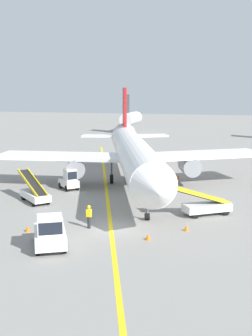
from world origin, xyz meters
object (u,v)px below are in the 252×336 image
(safety_cone_nose_left, at_px, (148,237))
(safety_cone_nose_right, at_px, (145,180))
(pushback_tug, at_px, (50,233))
(belt_loader_aft_hold, at_px, (35,193))
(safety_cone_tail_area, at_px, (28,229))
(safety_cone_wingtip_left, at_px, (178,177))
(belt_loader_forward_hold, at_px, (206,205))
(ground_crew_marshaller, at_px, (89,216))
(baggage_tug_near_wing, at_px, (69,180))
(airliner, at_px, (133,153))
(safety_cone_wingtip_right, at_px, (186,228))

(safety_cone_nose_left, xyz_separation_m, safety_cone_nose_right, (-4.27, 17.64, 0.00))
(pushback_tug, bearing_deg, belt_loader_aft_hold, 121.81)
(belt_loader_aft_hold, bearing_deg, pushback_tug, -58.19)
(safety_cone_tail_area, bearing_deg, safety_cone_wingtip_left, 70.87)
(pushback_tug, distance_m, safety_cone_wingtip_left, 24.11)
(belt_loader_forward_hold, xyz_separation_m, ground_crew_marshaller, (-7.74, -5.68, 0.13))
(belt_loader_forward_hold, height_order, belt_loader_aft_hold, same)
(belt_loader_forward_hold, height_order, ground_crew_marshaller, belt_loader_forward_hold)
(safety_cone_nose_left, height_order, safety_cone_wingtip_left, same)
(pushback_tug, bearing_deg, safety_cone_nose_left, 29.15)
(baggage_tug_near_wing, height_order, belt_loader_aft_hold, belt_loader_aft_hold)
(safety_cone_wingtip_left, bearing_deg, safety_cone_nose_left, -86.78)
(airliner, relative_size, safety_cone_tail_area, 77.81)
(belt_loader_forward_hold, bearing_deg, safety_cone_wingtip_right, -101.77)
(safety_cone_nose_right, bearing_deg, belt_loader_forward_hold, -55.29)
(belt_loader_forward_hold, distance_m, safety_cone_wingtip_left, 14.27)
(ground_crew_marshaller, height_order, safety_cone_tail_area, ground_crew_marshaller)
(baggage_tug_near_wing, bearing_deg, safety_cone_tail_area, -79.91)
(baggage_tug_near_wing, bearing_deg, safety_cone_nose_left, -48.79)
(pushback_tug, distance_m, safety_cone_tail_area, 3.93)
(ground_crew_marshaller, distance_m, safety_cone_wingtip_right, 6.97)
(baggage_tug_near_wing, height_order, belt_loader_forward_hold, belt_loader_forward_hold)
(ground_crew_marshaller, relative_size, safety_cone_wingtip_right, 3.86)
(safety_cone_nose_right, bearing_deg, safety_cone_wingtip_left, 43.24)
(ground_crew_marshaller, xyz_separation_m, safety_cone_wingtip_left, (3.47, 19.28, -0.69))
(safety_cone_tail_area, bearing_deg, belt_loader_aft_hold, 113.82)
(belt_loader_aft_hold, relative_size, safety_cone_wingtip_left, 10.34)
(belt_loader_aft_hold, height_order, safety_cone_wingtip_left, belt_loader_aft_hold)
(airliner, height_order, belt_loader_forward_hold, airliner)
(safety_cone_wingtip_left, xyz_separation_m, safety_cone_tail_area, (-7.35, -21.17, 0.00))
(safety_cone_wingtip_right, bearing_deg, safety_cone_nose_right, 113.22)
(airliner, height_order, safety_cone_wingtip_left, airliner)
(belt_loader_forward_hold, relative_size, safety_cone_nose_right, 11.02)
(airliner, distance_m, belt_loader_aft_hold, 11.30)
(safety_cone_nose_left, bearing_deg, ground_crew_marshaller, 164.44)
(safety_cone_tail_area, bearing_deg, safety_cone_nose_right, 76.95)
(baggage_tug_near_wing, xyz_separation_m, belt_loader_aft_hold, (-1.07, -5.30, -0.15))
(safety_cone_wingtip_left, bearing_deg, belt_loader_forward_hold, -72.56)
(pushback_tug, bearing_deg, ground_crew_marshaller, 77.75)
(safety_cone_nose_right, bearing_deg, belt_loader_aft_hold, -125.63)
(airliner, height_order, safety_cone_nose_right, airliner)
(pushback_tug, height_order, belt_loader_aft_hold, belt_loader_aft_hold)
(safety_cone_wingtip_left, bearing_deg, safety_cone_tail_area, -109.13)
(belt_loader_aft_hold, height_order, safety_cone_nose_left, belt_loader_aft_hold)
(airliner, distance_m, safety_cone_wingtip_right, 15.32)
(baggage_tug_near_wing, distance_m, safety_cone_nose_right, 8.44)
(safety_cone_wingtip_right, bearing_deg, pushback_tug, -143.90)
(airliner, distance_m, belt_loader_forward_hold, 12.23)
(safety_cone_nose_right, bearing_deg, baggage_tug_near_wing, -140.92)
(belt_loader_forward_hold, bearing_deg, safety_cone_tail_area, -146.91)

